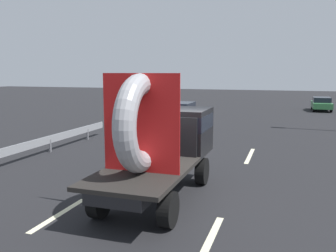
% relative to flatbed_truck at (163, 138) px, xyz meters
% --- Properties ---
extents(ground_plane, '(120.00, 120.00, 0.00)m').
position_rel_flatbed_truck_xyz_m(ground_plane, '(0.21, 0.22, -1.57)').
color(ground_plane, black).
extents(flatbed_truck, '(2.02, 5.14, 3.36)m').
position_rel_flatbed_truck_xyz_m(flatbed_truck, '(0.00, 0.00, 0.00)').
color(flatbed_truck, black).
rests_on(flatbed_truck, ground_plane).
extents(distant_sedan, '(1.74, 4.05, 1.32)m').
position_rel_flatbed_truck_xyz_m(distant_sedan, '(-3.70, 14.32, -0.86)').
color(distant_sedan, black).
rests_on(distant_sedan, ground_plane).
extents(guardrail, '(0.10, 12.10, 0.71)m').
position_rel_flatbed_truck_xyz_m(guardrail, '(-6.28, 1.91, -1.04)').
color(guardrail, gray).
rests_on(guardrail, ground_plane).
extents(lane_dash_left_near, '(0.16, 2.19, 0.01)m').
position_rel_flatbed_truck_xyz_m(lane_dash_left_near, '(-1.85, -2.27, -1.57)').
color(lane_dash_left_near, beige).
rests_on(lane_dash_left_near, ground_plane).
extents(lane_dash_left_far, '(0.16, 2.46, 0.01)m').
position_rel_flatbed_truck_xyz_m(lane_dash_left_far, '(-1.85, 5.37, -1.57)').
color(lane_dash_left_far, beige).
rests_on(lane_dash_left_far, ground_plane).
extents(lane_dash_right_near, '(0.16, 2.47, 0.01)m').
position_rel_flatbed_truck_xyz_m(lane_dash_right_near, '(1.85, -2.48, -1.57)').
color(lane_dash_right_near, beige).
rests_on(lane_dash_right_near, ground_plane).
extents(lane_dash_right_far, '(0.16, 2.77, 0.01)m').
position_rel_flatbed_truck_xyz_m(lane_dash_right_far, '(1.85, 5.41, -1.57)').
color(lane_dash_right_far, beige).
rests_on(lane_dash_right_far, ground_plane).
extents(oncoming_car, '(1.56, 3.63, 1.18)m').
position_rel_flatbed_truck_xyz_m(oncoming_car, '(6.02, 24.93, -0.94)').
color(oncoming_car, black).
rests_on(oncoming_car, ground_plane).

